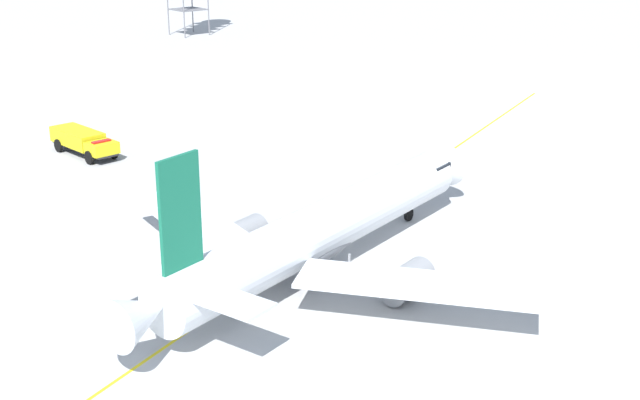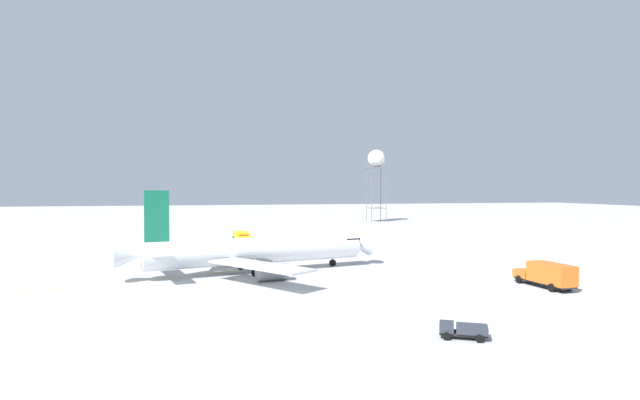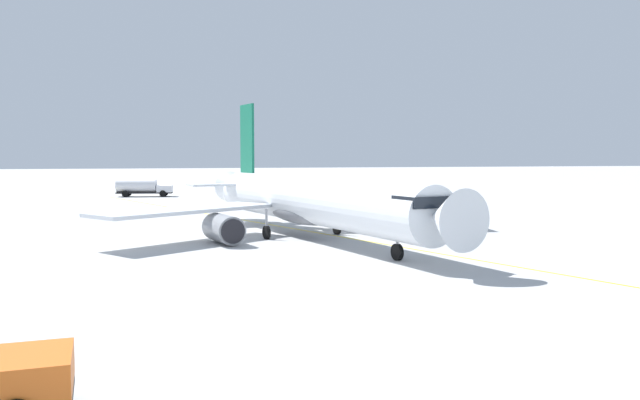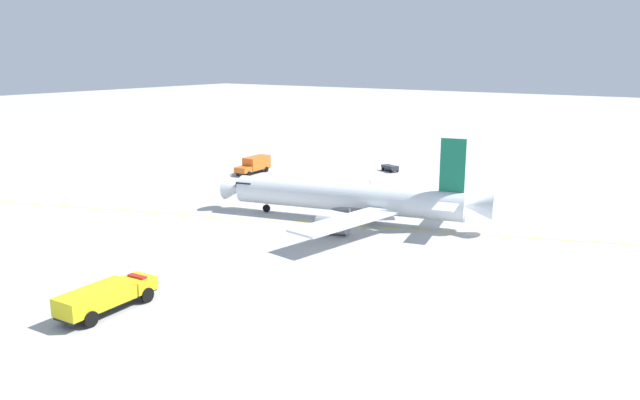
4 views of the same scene
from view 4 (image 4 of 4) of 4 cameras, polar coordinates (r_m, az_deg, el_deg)
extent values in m
plane|color=#B2B2B2|center=(81.45, 3.46, -2.83)|extent=(600.00, 600.00, 0.00)
cylinder|color=silver|center=(85.96, 2.43, 0.24)|extent=(32.32, 10.85, 3.84)
cone|color=silver|center=(92.96, -7.71, 1.11)|extent=(3.73, 4.22, 3.65)
cone|color=silver|center=(81.97, 14.14, -0.58)|extent=(4.62, 4.07, 3.26)
cube|color=black|center=(91.74, -6.53, 1.54)|extent=(3.06, 3.71, 0.70)
ellipsoid|color=slate|center=(85.70, 3.44, -0.54)|extent=(12.09, 5.93, 2.11)
cube|color=#146B4C|center=(81.44, 11.95, 3.08)|extent=(3.17, 0.94, 6.87)
cube|color=silver|center=(79.09, 11.36, -0.58)|extent=(3.69, 5.69, 0.20)
cube|color=silver|center=(85.61, 12.20, 0.42)|extent=(3.69, 5.69, 0.20)
cube|color=silver|center=(76.23, 2.27, -1.96)|extent=(6.82, 16.02, 0.28)
cube|color=silver|center=(94.21, 6.19, 0.90)|extent=(12.43, 15.20, 0.28)
cylinder|color=gray|center=(79.53, 1.10, -2.31)|extent=(4.52, 3.04, 2.18)
cylinder|color=black|center=(80.27, -0.32, -2.17)|extent=(0.56, 1.84, 1.86)
cylinder|color=gray|center=(93.02, 4.29, -0.07)|extent=(4.52, 3.04, 2.18)
cylinder|color=black|center=(93.65, 3.05, 0.04)|extent=(0.56, 1.84, 1.86)
cylinder|color=#9EA0A5|center=(90.99, -4.89, -0.15)|extent=(0.20, 0.20, 1.98)
cylinder|color=black|center=(91.22, -4.88, -0.75)|extent=(1.14, 0.53, 1.10)
cylinder|color=#9EA0A5|center=(82.79, 2.71, -1.45)|extent=(0.20, 0.20, 1.98)
cylinder|color=black|center=(83.04, 2.70, -2.11)|extent=(1.14, 0.53, 1.10)
cylinder|color=#9EA0A5|center=(88.91, 4.10, -0.45)|extent=(0.20, 0.20, 1.98)
cylinder|color=black|center=(89.15, 4.09, -1.07)|extent=(1.14, 0.53, 1.10)
cube|color=#232326|center=(59.51, -18.67, -8.83)|extent=(2.90, 9.53, 0.20)
cube|color=yellow|center=(61.39, -16.20, -7.28)|extent=(2.97, 2.54, 1.20)
cube|color=black|center=(62.02, -15.46, -6.84)|extent=(2.39, 0.20, 0.67)
cube|color=yellow|center=(58.44, -19.71, -8.38)|extent=(3.19, 6.96, 1.60)
cube|color=red|center=(61.15, -16.25, -6.66)|extent=(2.02, 0.70, 0.16)
cylinder|color=black|center=(62.54, -17.19, -7.75)|extent=(0.35, 1.41, 1.40)
cylinder|color=black|center=(60.54, -15.38, -8.33)|extent=(0.35, 1.41, 1.40)
cylinder|color=black|center=(58.92, -21.83, -9.43)|extent=(0.35, 1.41, 1.40)
cylinder|color=black|center=(56.79, -20.07, -10.13)|extent=(0.35, 1.41, 1.40)
cube|color=#232326|center=(123.33, 6.36, 2.80)|extent=(4.01, 3.04, 0.20)
cube|color=#2D333D|center=(122.17, 6.71, 2.90)|extent=(1.79, 2.01, 0.70)
cube|color=black|center=(121.77, 6.84, 2.92)|extent=(0.73, 1.27, 0.39)
cube|color=#2D333D|center=(123.81, 6.20, 3.03)|extent=(2.95, 2.63, 0.60)
cylinder|color=black|center=(122.73, 7.03, 2.68)|extent=(0.70, 0.55, 0.64)
cylinder|color=black|center=(121.81, 6.38, 2.62)|extent=(0.70, 0.55, 0.64)
cylinder|color=black|center=(124.79, 6.37, 2.87)|extent=(0.70, 0.55, 0.64)
cylinder|color=black|center=(123.89, 5.73, 2.81)|extent=(0.70, 0.55, 0.64)
cube|color=#232326|center=(121.01, -6.11, 2.69)|extent=(2.74, 8.59, 0.20)
cube|color=orange|center=(118.52, -6.99, 2.74)|extent=(2.70, 2.57, 1.00)
cube|color=black|center=(117.64, -7.32, 2.73)|extent=(2.13, 0.23, 0.56)
cube|color=orange|center=(121.82, -5.77, 3.39)|extent=(2.94, 6.03, 2.40)
cylinder|color=black|center=(117.95, -6.47, 2.36)|extent=(0.35, 1.02, 1.00)
cylinder|color=black|center=(119.47, -7.45, 2.47)|extent=(0.35, 1.02, 1.00)
cylinder|color=black|center=(122.45, -4.88, 2.80)|extent=(0.35, 1.02, 1.00)
cylinder|color=black|center=(123.92, -5.84, 2.90)|extent=(0.35, 1.02, 1.00)
cube|color=yellow|center=(84.23, 1.44, -2.27)|extent=(124.26, 45.27, 0.01)
camera|label=1|loc=(114.79, 32.47, 12.82)|focal=48.60mm
camera|label=2|loc=(148.42, 20.49, 8.39)|focal=27.96mm
camera|label=3|loc=(127.86, -14.02, 5.77)|focal=35.99mm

